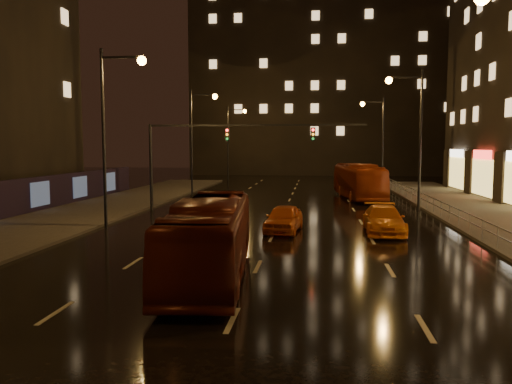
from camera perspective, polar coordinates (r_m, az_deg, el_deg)
ground at (r=35.18m, az=3.18°, el=-2.32°), size 140.00×140.00×0.00m
sidewalk_left at (r=33.98m, az=-20.78°, el=-2.80°), size 7.00×70.00×0.15m
building_distant at (r=87.85m, az=8.12°, el=13.97°), size 44.00×16.00×36.00m
traffic_signal at (r=35.55m, az=-4.98°, el=5.40°), size 15.31×0.32×6.20m
railing_right at (r=33.99m, az=20.40°, el=-1.39°), size 0.05×56.00×1.00m
bus_red at (r=17.83m, az=-5.22°, el=-5.24°), size 3.29×10.23×2.80m
bus_curb at (r=45.10m, az=11.63°, el=1.22°), size 3.95×11.32×3.09m
taxi_near at (r=27.15m, az=3.19°, el=-3.04°), size 2.18×4.43×1.45m
taxi_far at (r=27.58m, az=14.39°, el=-3.08°), size 2.15×5.03×1.44m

